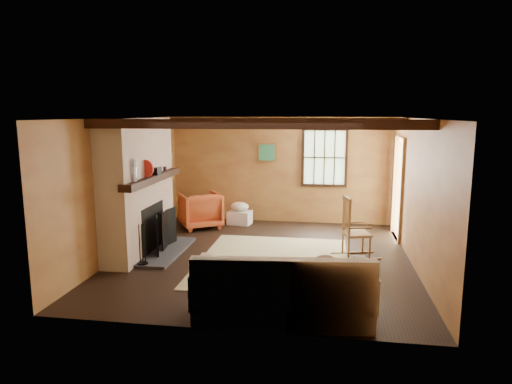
% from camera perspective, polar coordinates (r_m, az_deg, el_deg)
% --- Properties ---
extents(ground, '(5.50, 5.50, 0.00)m').
position_cam_1_polar(ground, '(8.04, 0.92, -8.16)').
color(ground, black).
rests_on(ground, ground).
extents(room_envelope, '(5.02, 5.52, 2.44)m').
position_cam_1_polar(room_envelope, '(7.92, 2.79, 3.66)').
color(room_envelope, '#AA7A3C').
rests_on(room_envelope, ground).
extents(fireplace, '(1.02, 2.30, 2.40)m').
position_cam_1_polar(fireplace, '(8.36, -14.34, 0.02)').
color(fireplace, brown).
rests_on(fireplace, ground).
extents(rug, '(2.50, 3.00, 0.01)m').
position_cam_1_polar(rug, '(7.83, 2.19, -8.66)').
color(rug, tan).
rests_on(rug, ground).
extents(rocking_chair, '(0.86, 0.58, 1.08)m').
position_cam_1_polar(rocking_chair, '(8.13, 12.18, -4.85)').
color(rocking_chair, '#A67C50').
rests_on(rocking_chair, ground).
extents(sofa, '(2.24, 1.16, 0.87)m').
position_cam_1_polar(sofa, '(5.69, 3.42, -12.65)').
color(sofa, silver).
rests_on(sofa, ground).
extents(firewood_pile, '(0.62, 0.11, 0.22)m').
position_cam_1_polar(firewood_pile, '(10.75, -7.81, -3.01)').
color(firewood_pile, '#533523').
rests_on(firewood_pile, ground).
extents(laundry_basket, '(0.55, 0.45, 0.30)m').
position_cam_1_polar(laundry_basket, '(10.35, -2.04, -3.21)').
color(laundry_basket, white).
rests_on(laundry_basket, ground).
extents(basket_pillow, '(0.43, 0.35, 0.21)m').
position_cam_1_polar(basket_pillow, '(10.30, -2.05, -1.84)').
color(basket_pillow, silver).
rests_on(basket_pillow, laundry_basket).
extents(armchair, '(1.15, 1.16, 0.78)m').
position_cam_1_polar(armchair, '(10.07, -6.98, -2.26)').
color(armchair, '#BF6026').
rests_on(armchair, ground).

